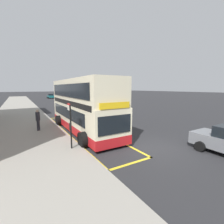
% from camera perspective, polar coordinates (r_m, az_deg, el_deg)
% --- Properties ---
extents(ground_plane, '(260.00, 260.00, 0.00)m').
position_cam_1_polar(ground_plane, '(39.50, -20.44, 2.85)').
color(ground_plane, '#28282B').
extents(pavement_near, '(6.00, 76.00, 0.14)m').
position_cam_1_polar(pavement_near, '(38.84, -30.64, 2.19)').
color(pavement_near, gray).
rests_on(pavement_near, ground).
extents(double_decker_bus, '(3.25, 10.73, 4.40)m').
position_cam_1_polar(double_decker_bus, '(13.78, -10.81, 1.76)').
color(double_decker_bus, beige).
rests_on(double_decker_bus, ground).
extents(bus_bay_markings, '(2.82, 14.44, 0.01)m').
position_cam_1_polar(bus_bay_markings, '(14.18, -11.15, -6.53)').
color(bus_bay_markings, yellow).
rests_on(bus_bay_markings, ground).
extents(bus_stop_sign, '(0.09, 0.51, 2.67)m').
position_cam_1_polar(bus_stop_sign, '(9.55, -14.90, -3.61)').
color(bus_stop_sign, black).
rests_on(bus_stop_sign, pavement_near).
extents(parked_car_teal_kerbside, '(2.09, 4.20, 1.62)m').
position_cam_1_polar(parked_car_teal_kerbside, '(59.88, -21.38, 5.41)').
color(parked_car_teal_kerbside, '#196066').
rests_on(parked_car_teal_kerbside, ground).
extents(pedestrian_further_back, '(0.34, 0.34, 1.79)m').
position_cam_1_polar(pedestrian_further_back, '(14.56, -25.29, -2.31)').
color(pedestrian_further_back, '#26262D').
rests_on(pedestrian_further_back, pavement_near).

